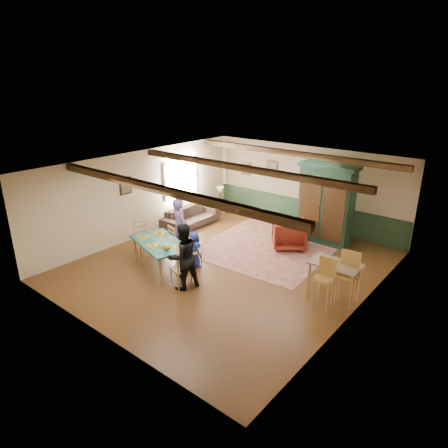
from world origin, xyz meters
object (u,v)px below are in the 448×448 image
Objects in this scene: person_woman at (183,257)px; table_lamp at (220,193)px; end_table at (220,207)px; dining_chair_end_right at (181,268)px; dining_chair_far_right at (192,251)px; dining_table at (161,255)px; dining_chair_far_left at (178,241)px; dining_chair_end_left at (143,238)px; counter_table at (333,281)px; armchair at (289,234)px; armoire at (326,204)px; bar_stool_right at (346,281)px; bar_stool_left at (323,285)px; person_child at (194,249)px; person_man at (180,228)px; sofa at (190,217)px; cat at (166,247)px.

person_woman is 3.28× the size of table_lamp.
person_woman reaches higher than end_table.
person_woman reaches higher than dining_chair_end_right.
dining_chair_far_right is 1.89× the size of table_lamp.
dining_chair_far_right is (0.59, 0.57, 0.10)m from dining_table.
person_woman is (1.36, -1.16, 0.35)m from dining_chair_far_left.
counter_table is at bearing -61.76° from dining_chair_end_left.
dining_chair_end_left is 0.99× the size of armchair.
armoire is 1.92× the size of bar_stool_right.
dining_table is 4.28m from bar_stool_left.
armchair is (1.30, 2.77, -0.04)m from dining_chair_far_right.
table_lamp is at bearing -132.48° from person_woman.
dining_chair_end_right is 5.44m from end_table.
dining_chair_end_left is 1.73m from person_child.
dining_chair_far_left is 1.89× the size of table_lamp.
armchair is at bearing 135.64° from bar_stool_right.
armoire is at bearing 0.30° from end_table.
dining_chair_far_right is 0.99× the size of armchair.
dining_chair_end_right is 1.77m from person_man.
table_lamp is at bearing -42.28° from person_child.
person_child reaches higher than dining_chair_far_right.
dining_chair_end_left is at bearing -90.00° from dining_chair_end_right.
bar_stool_right is at bearing -16.83° from counter_table.
bar_stool_left is (5.80, -3.47, 0.31)m from end_table.
armchair is at bearing -175.45° from dining_chair_end_right.
person_child is at bearing 46.60° from dining_table.
dining_chair_far_right is 0.44× the size of sofa.
armchair is (-0.60, -1.06, -0.78)m from armoire.
sofa is (-2.73, 3.15, -0.16)m from dining_chair_end_right.
dining_chair_end_right is at bearing -90.00° from dining_chair_end_left.
cat is at bearing -27.14° from dining_table.
dining_chair_end_right is at bearing 155.08° from dining_chair_far_left.
bar_stool_left is (3.57, 0.26, 0.08)m from person_child.
bar_stool_left is at bearing -109.32° from sofa.
dining_chair_far_left is 0.55× the size of person_man.
dining_chair_end_left reaches higher than armchair.
person_woman is (0.60, -0.93, 0.35)m from dining_chair_far_right.
dining_chair_end_right is 0.99× the size of armchair.
table_lamp reaches higher than armchair.
dining_chair_end_right is 0.86× the size of counter_table.
cat is 4.07m from counter_table.
person_woman is at bearing -159.99° from bar_stool_right.
end_table is (-2.81, 4.73, -0.55)m from person_woman.
bar_stool_left is (3.60, 0.34, 0.11)m from dining_chair_far_right.
bar_stool_right is (0.33, 0.40, 0.05)m from bar_stool_left.
dining_chair_far_left is 1.00× the size of dining_chair_end_right.
table_lamp is 0.43× the size of bar_stool_left.
table_lamp is at bearing -1.80° from sofa.
dining_chair_end_right reaches higher than sofa.
bar_stool_right reaches higher than dining_table.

